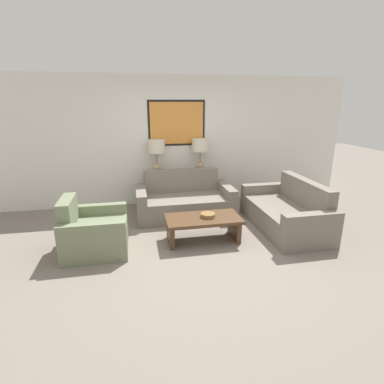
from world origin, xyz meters
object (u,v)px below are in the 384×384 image
(couch_by_side, at_px, (287,213))
(table_lamp_left, at_px, (156,149))
(couch_by_back_wall, at_px, (184,202))
(armchair_near_back_wall, at_px, (93,233))
(decorative_bowl, at_px, (208,215))
(coffee_table, at_px, (203,223))
(console_table, at_px, (179,188))
(table_lamp_right, at_px, (200,148))

(couch_by_side, bearing_deg, table_lamp_left, 142.84)
(couch_by_back_wall, bearing_deg, couch_by_side, -29.73)
(couch_by_back_wall, distance_m, armchair_near_back_wall, 1.93)
(couch_by_side, distance_m, decorative_bowl, 1.49)
(table_lamp_left, distance_m, decorative_bowl, 2.06)
(couch_by_back_wall, distance_m, coffee_table, 1.16)
(couch_by_back_wall, xyz_separation_m, decorative_bowl, (0.17, -1.15, 0.15))
(couch_by_side, height_order, decorative_bowl, couch_by_side)
(table_lamp_left, relative_size, couch_by_side, 0.37)
(table_lamp_left, bearing_deg, console_table, 0.00)
(table_lamp_left, relative_size, coffee_table, 0.58)
(console_table, bearing_deg, table_lamp_right, -0.00)
(couch_by_side, distance_m, armchair_near_back_wall, 3.21)
(couch_by_side, xyz_separation_m, armchair_near_back_wall, (-3.20, -0.21, 0.00))
(coffee_table, bearing_deg, decorative_bowl, 0.21)
(console_table, height_order, coffee_table, console_table)
(table_lamp_right, relative_size, decorative_bowl, 2.98)
(table_lamp_left, distance_m, table_lamp_right, 0.90)
(table_lamp_right, distance_m, couch_by_side, 2.19)
(console_table, distance_m, table_lamp_right, 0.96)
(console_table, height_order, couch_by_side, couch_by_side)
(console_table, relative_size, table_lamp_left, 2.11)
(couch_by_side, bearing_deg, table_lamp_right, 126.83)
(console_table, relative_size, couch_by_back_wall, 0.78)
(console_table, height_order, table_lamp_right, table_lamp_right)
(couch_by_side, relative_size, armchair_near_back_wall, 1.98)
(table_lamp_right, xyz_separation_m, couch_by_side, (1.19, -1.59, -0.93))
(couch_by_side, relative_size, decorative_bowl, 8.06)
(console_table, relative_size, coffee_table, 1.21)
(table_lamp_right, height_order, couch_by_back_wall, table_lamp_right)
(console_table, height_order, couch_by_back_wall, couch_by_back_wall)
(console_table, bearing_deg, decorative_bowl, -84.51)
(console_table, bearing_deg, couch_by_back_wall, -90.00)
(table_lamp_right, height_order, coffee_table, table_lamp_right)
(table_lamp_right, relative_size, couch_by_back_wall, 0.37)
(coffee_table, bearing_deg, table_lamp_right, 78.88)
(console_table, relative_size, table_lamp_right, 2.11)
(couch_by_side, height_order, armchair_near_back_wall, couch_by_side)
(console_table, xyz_separation_m, armchair_near_back_wall, (-1.56, -1.79, -0.08))
(couch_by_back_wall, height_order, armchair_near_back_wall, couch_by_back_wall)
(decorative_bowl, bearing_deg, console_table, 95.49)
(console_table, xyz_separation_m, coffee_table, (0.10, -1.80, -0.07))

